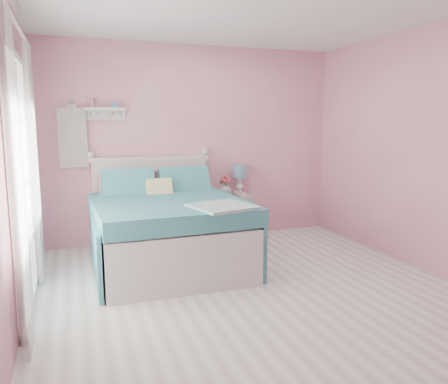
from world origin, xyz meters
TOP-DOWN VIEW (x-y plane):
  - floor at (0.00, 0.00)m, footprint 4.50×4.50m
  - room_shell at (0.00, 0.00)m, footprint 4.50×4.50m
  - bed at (-0.61, 1.25)m, footprint 1.63×2.02m
  - nightstand at (0.51, 2.02)m, footprint 0.42×0.42m
  - table_lamp at (0.61, 2.09)m, footprint 0.20×0.20m
  - vase at (0.38, 2.04)m, footprint 0.17×0.17m
  - teacup at (0.47, 1.85)m, footprint 0.14×0.14m
  - roses at (0.38, 2.03)m, footprint 0.14×0.11m
  - wall_shelf at (-1.16, 2.19)m, footprint 0.50×0.15m
  - hanging_dress at (-1.55, 2.18)m, footprint 0.34×0.03m
  - french_door at (-1.97, 0.40)m, footprint 0.04×1.32m
  - curtain_near at (-1.92, -0.34)m, footprint 0.04×0.40m
  - curtain_far at (-1.92, 1.14)m, footprint 0.04×0.40m

SIDE VIEW (x-z plane):
  - floor at x=0.00m, z-range 0.00..0.00m
  - nightstand at x=0.51m, z-range 0.00..0.61m
  - bed at x=-0.61m, z-range -0.18..0.97m
  - teacup at x=0.47m, z-range 0.61..0.69m
  - vase at x=0.38m, z-range 0.61..0.78m
  - roses at x=0.38m, z-range 0.76..0.88m
  - table_lamp at x=0.61m, z-range 0.69..1.09m
  - french_door at x=-1.97m, z-range -0.01..2.15m
  - curtain_near at x=-1.92m, z-range 0.02..2.34m
  - curtain_far at x=-1.92m, z-range 0.02..2.34m
  - hanging_dress at x=-1.55m, z-range 1.04..1.76m
  - room_shell at x=0.00m, z-range -0.67..3.83m
  - wall_shelf at x=-1.16m, z-range 1.61..1.86m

